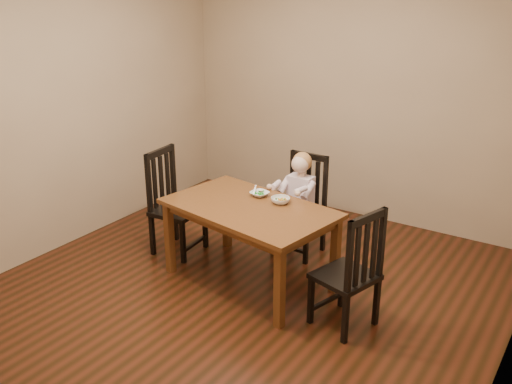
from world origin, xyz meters
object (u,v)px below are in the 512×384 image
Objects in this scene: dining_table at (250,215)px; bowl_veg at (280,200)px; chair_right at (351,272)px; bowl_peas at (260,194)px; chair_child at (302,207)px; toddler at (299,194)px; chair_left at (173,204)px.

dining_table is 9.44× the size of bowl_veg.
chair_right is 1.16m from bowl_peas.
chair_child is (0.08, 0.76, -0.16)m from dining_table.
toddler reaches higher than bowl_peas.
toddler is at bearing 73.78° from bowl_peas.
chair_left is at bearing 173.45° from dining_table.
dining_table is 0.27m from bowl_peas.
toddler is at bearing 61.99° from chair_right.
chair_left reaches higher than toddler.
chair_left reaches higher than bowl_veg.
chair_child is 1.21m from chair_left.
chair_left is 6.39× the size of bowl_peas.
chair_child is 0.99× the size of chair_right.
toddler reaches higher than dining_table.
dining_table is 0.95m from chair_left.
chair_right reaches higher than bowl_peas.
dining_table is at bearing 84.90° from chair_child.
bowl_peas is 0.97× the size of bowl_veg.
dining_table is 1.52× the size of chair_left.
bowl_veg is at bearing 48.11° from dining_table.
chair_child is 5.89× the size of bowl_veg.
bowl_veg is (0.10, -0.51, 0.13)m from toddler.
chair_child is at bearing 84.03° from dining_table.
chair_right is (1.00, -0.17, -0.16)m from dining_table.
chair_right is at bearing 135.68° from chair_child.
chair_right reaches higher than chair_child.
toddler is (-0.00, -0.05, 0.14)m from chair_child.
bowl_peas is at bearing 74.65° from toddler.
chair_right is (1.94, -0.27, -0.02)m from chair_left.
chair_child is 0.63m from bowl_veg.
chair_right is at bearing -23.97° from bowl_veg.
chair_left is 6.20× the size of bowl_veg.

